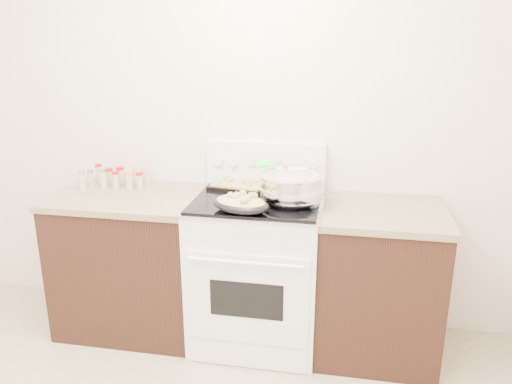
# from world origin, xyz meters

# --- Properties ---
(room_shell) EXTENTS (4.10, 3.60, 2.75)m
(room_shell) POSITION_xyz_m (0.00, 0.00, 1.70)
(room_shell) COLOR silver
(room_shell) RESTS_ON ground
(counter_left) EXTENTS (0.93, 0.67, 0.92)m
(counter_left) POSITION_xyz_m (-0.48, 1.43, 0.46)
(counter_left) COLOR black
(counter_left) RESTS_ON ground
(counter_right) EXTENTS (0.73, 0.67, 0.92)m
(counter_right) POSITION_xyz_m (1.08, 1.43, 0.46)
(counter_right) COLOR black
(counter_right) RESTS_ON ground
(kitchen_range) EXTENTS (0.78, 0.73, 1.22)m
(kitchen_range) POSITION_xyz_m (0.35, 1.42, 0.49)
(kitchen_range) COLOR white
(kitchen_range) RESTS_ON ground
(mixing_bowl) EXTENTS (0.46, 0.46, 0.23)m
(mixing_bowl) POSITION_xyz_m (0.56, 1.39, 1.03)
(mixing_bowl) COLOR silver
(mixing_bowl) RESTS_ON kitchen_range
(roasting_pan) EXTENTS (0.39, 0.34, 0.11)m
(roasting_pan) POSITION_xyz_m (0.30, 1.18, 0.99)
(roasting_pan) COLOR black
(roasting_pan) RESTS_ON kitchen_range
(baking_sheet) EXTENTS (0.39, 0.31, 0.06)m
(baking_sheet) POSITION_xyz_m (0.19, 1.62, 0.96)
(baking_sheet) COLOR black
(baking_sheet) RESTS_ON kitchen_range
(wooden_spoon) EXTENTS (0.15, 0.23, 0.04)m
(wooden_spoon) POSITION_xyz_m (0.24, 1.32, 0.95)
(wooden_spoon) COLOR #A37E4A
(wooden_spoon) RESTS_ON kitchen_range
(blue_ladle) EXTENTS (0.20, 0.25, 0.11)m
(blue_ladle) POSITION_xyz_m (0.69, 1.34, 0.98)
(blue_ladle) COLOR #7DA6BB
(blue_ladle) RESTS_ON kitchen_range
(spice_jars) EXTENTS (0.40, 0.24, 0.13)m
(spice_jars) POSITION_xyz_m (-0.63, 1.58, 0.98)
(spice_jars) COLOR #BFB28C
(spice_jars) RESTS_ON counter_left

